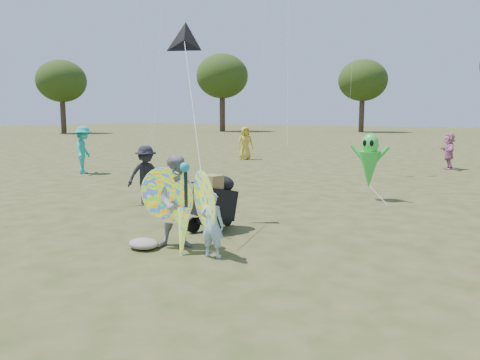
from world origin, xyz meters
name	(u,v)px	position (x,y,z in m)	size (l,w,h in m)	color
ground	(198,267)	(0.00, 0.00, 0.00)	(160.00, 160.00, 0.00)	#51592B
child_girl	(212,225)	(-0.08, 0.49, 0.52)	(0.38, 0.25, 1.04)	#9CC6DD
adult_man	(179,202)	(-0.88, 0.66, 0.78)	(0.76, 0.59, 1.56)	gray
grey_bag	(143,244)	(-1.34, 0.27, 0.09)	(0.54, 0.44, 0.17)	gray
crowd_b	(146,175)	(-4.04, 3.23, 0.73)	(0.94, 0.54, 1.46)	black
crowd_g	(245,143)	(-7.93, 14.40, 0.81)	(0.79, 0.51, 1.61)	gold
crowd_i	(84,150)	(-10.20, 6.44, 0.90)	(1.16, 0.67, 1.79)	#20AD9F
crowd_j	(449,151)	(1.22, 15.30, 0.74)	(1.37, 0.44, 1.48)	#C36F9C
jogging_stroller	(216,199)	(-1.03, 1.95, 0.61)	(0.67, 1.11, 1.09)	black
butterfly_kite	(184,208)	(-0.63, 0.49, 0.73)	(1.74, 0.75, 1.67)	#FF283D
delta_kite_rig	(184,42)	(-2.02, 2.30, 3.67)	(2.00, 1.88, 2.85)	black
alien_kite	(369,163)	(0.51, 6.71, 0.97)	(1.12, 0.69, 1.74)	green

